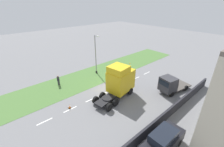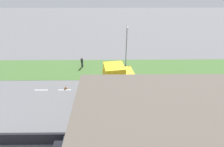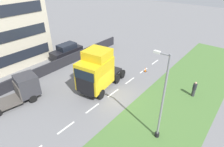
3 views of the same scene
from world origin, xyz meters
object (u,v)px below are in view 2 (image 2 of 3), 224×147
flatbed_truck (173,112)px  traffic_cone_lead (65,87)px  lamp_post (126,50)px  lorry_cab (116,82)px  pedestrian (82,62)px

flatbed_truck → traffic_cone_lead: (-6.53, -12.81, -1.10)m
flatbed_truck → traffic_cone_lead: size_ratio=9.86×
lamp_post → traffic_cone_lead: lamp_post is taller
lorry_cab → lamp_post: (-8.06, 1.83, 0.97)m
flatbed_truck → lamp_post: bearing=28.5°
flatbed_truck → pedestrian: bearing=51.6°
traffic_cone_lead → pedestrian: bearing=167.2°
lorry_cab → traffic_cone_lead: (-2.00, -6.93, -2.03)m
lamp_post → traffic_cone_lead: size_ratio=12.38×
flatbed_truck → pedestrian: 17.31m
flatbed_truck → lamp_post: lamp_post is taller
flatbed_truck → traffic_cone_lead: flatbed_truck is taller
pedestrian → lamp_post: bearing=86.2°
lorry_cab → pedestrian: 10.24m
lamp_post → pedestrian: bearing=-93.8°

